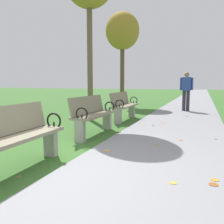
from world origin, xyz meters
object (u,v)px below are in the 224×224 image
Objects in this scene: park_bench_2 at (93,114)px; tree_2 at (122,32)px; park_bench_1 at (16,136)px; pedestrian_walking at (186,89)px; park_bench_3 at (124,105)px.

park_bench_2 is 0.33× the size of tree_2.
pedestrian_walking reaches higher than park_bench_1.
park_bench_1 and park_bench_3 have the same top height.
park_bench_3 is at bearing 90.00° from park_bench_2.
park_bench_3 is 6.08m from tree_2.
park_bench_1 is 8.24m from pedestrian_walking.
tree_2 is (-1.65, 4.83, 3.29)m from park_bench_3.
park_bench_1 is 2.47m from park_bench_2.
park_bench_1 is 10.32m from tree_2.
park_bench_1 is at bearing -90.00° from park_bench_3.
park_bench_2 is 5.85m from pedestrian_walking.
pedestrian_walking is (3.34, -1.59, -2.85)m from tree_2.
park_bench_3 is 0.99× the size of pedestrian_walking.
park_bench_3 is at bearing -117.62° from pedestrian_walking.
pedestrian_walking is at bearing 78.11° from park_bench_1.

